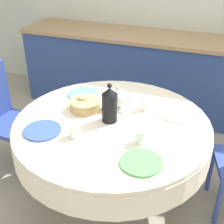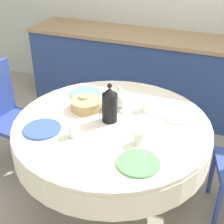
{
  "view_description": "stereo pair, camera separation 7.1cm",
  "coord_description": "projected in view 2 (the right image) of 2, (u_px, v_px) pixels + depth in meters",
  "views": [
    {
      "loc": [
        0.65,
        -1.76,
        1.91
      ],
      "look_at": [
        0.0,
        0.0,
        0.82
      ],
      "focal_mm": 50.0,
      "sensor_mm": 36.0,
      "label": 1
    },
    {
      "loc": [
        0.71,
        -1.74,
        1.91
      ],
      "look_at": [
        0.0,
        0.0,
        0.82
      ],
      "focal_mm": 50.0,
      "sensor_mm": 36.0,
      "label": 2
    }
  ],
  "objects": [
    {
      "name": "cup_far_left",
      "position": [
        84.0,
        101.0,
        2.38
      ],
      "size": [
        0.07,
        0.07,
        0.09
      ],
      "primitive_type": "cylinder",
      "color": "#DBB766",
      "rests_on": "dining_table"
    },
    {
      "name": "plate_near_right",
      "position": [
        138.0,
        163.0,
        1.81
      ],
      "size": [
        0.26,
        0.26,
        0.01
      ],
      "primitive_type": "cylinder",
      "color": "#5BA85B",
      "rests_on": "dining_table"
    },
    {
      "name": "cup_far_right",
      "position": [
        146.0,
        105.0,
        2.34
      ],
      "size": [
        0.07,
        0.07,
        0.09
      ],
      "primitive_type": "cylinder",
      "color": "white",
      "rests_on": "dining_table"
    },
    {
      "name": "plate_far_right",
      "position": [
        177.0,
        115.0,
        2.28
      ],
      "size": [
        0.26,
        0.26,
        0.01
      ],
      "primitive_type": "cylinder",
      "color": "white",
      "rests_on": "dining_table"
    },
    {
      "name": "teapot",
      "position": [
        119.0,
        98.0,
        2.35
      ],
      "size": [
        0.19,
        0.14,
        0.18
      ],
      "color": "white",
      "rests_on": "dining_table"
    },
    {
      "name": "cup_near_left",
      "position": [
        74.0,
        130.0,
        2.04
      ],
      "size": [
        0.07,
        0.07,
        0.09
      ],
      "primitive_type": "cylinder",
      "color": "white",
      "rests_on": "dining_table"
    },
    {
      "name": "plate_near_left",
      "position": [
        42.0,
        129.0,
        2.12
      ],
      "size": [
        0.26,
        0.26,
        0.01
      ],
      "primitive_type": "cylinder",
      "color": "#3856AD",
      "rests_on": "dining_table"
    },
    {
      "name": "kitchen_counter",
      "position": [
        164.0,
        75.0,
        3.62
      ],
      "size": [
        3.24,
        0.64,
        0.91
      ],
      "color": "#2D4784",
      "rests_on": "ground_plane"
    },
    {
      "name": "ground_plane",
      "position": [
        112.0,
        197.0,
        2.59
      ],
      "size": [
        12.0,
        12.0,
        0.0
      ],
      "primitive_type": "plane",
      "color": "#9E937F"
    },
    {
      "name": "plate_far_left",
      "position": [
        85.0,
        93.0,
        2.59
      ],
      "size": [
        0.26,
        0.26,
        0.01
      ],
      "primitive_type": "cylinder",
      "color": "#60BCB7",
      "rests_on": "dining_table"
    },
    {
      "name": "dining_table",
      "position": [
        112.0,
        136.0,
        2.28
      ],
      "size": [
        1.41,
        1.41,
        0.74
      ],
      "color": "brown",
      "rests_on": "ground_plane"
    },
    {
      "name": "bread_basket",
      "position": [
        86.0,
        104.0,
        2.36
      ],
      "size": [
        0.23,
        0.23,
        0.08
      ],
      "primitive_type": "cylinder",
      "color": "tan",
      "rests_on": "dining_table"
    },
    {
      "name": "cup_near_right",
      "position": [
        139.0,
        137.0,
        1.97
      ],
      "size": [
        0.07,
        0.07,
        0.09
      ],
      "primitive_type": "cylinder",
      "color": "white",
      "rests_on": "dining_table"
    },
    {
      "name": "chair_right",
      "position": [
        7.0,
        112.0,
        2.75
      ],
      "size": [
        0.44,
        0.44,
        0.95
      ],
      "rotation": [
        0.0,
        0.0,
        -1.67
      ],
      "color": "#2D428E",
      "rests_on": "ground_plane"
    },
    {
      "name": "coffee_carafe",
      "position": [
        110.0,
        105.0,
        2.17
      ],
      "size": [
        0.11,
        0.11,
        0.29
      ],
      "color": "black",
      "rests_on": "dining_table"
    }
  ]
}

